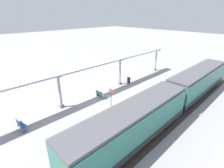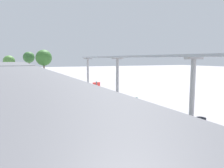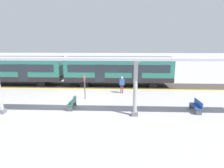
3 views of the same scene
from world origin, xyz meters
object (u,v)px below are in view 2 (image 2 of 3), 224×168
(bench_near_end, at_px, (130,104))
(canopy_pillar_fourth, at_px, (88,72))
(bench_mid_platform, at_px, (92,88))
(trash_bin, at_px, (201,126))
(train_near_carriage, at_px, (4,166))
(canopy_pillar_second, at_px, (192,92))
(train_far_carriage, at_px, (11,86))
(canopy_pillar_third, at_px, (117,78))
(passenger_waiting_near_edge, at_px, (57,92))
(platform_info_sign, at_px, (97,93))

(bench_near_end, bearing_deg, canopy_pillar_fourth, 84.76)
(bench_mid_platform, relative_size, trash_bin, 1.71)
(train_near_carriage, height_order, canopy_pillar_second, canopy_pillar_second)
(train_far_carriage, relative_size, canopy_pillar_fourth, 3.22)
(bench_near_end, xyz_separation_m, bench_mid_platform, (0.31, 9.40, 0.00))
(train_near_carriage, relative_size, train_far_carriage, 1.00)
(train_far_carriage, bearing_deg, canopy_pillar_third, 7.60)
(train_near_carriage, height_order, canopy_pillar_third, canopy_pillar_third)
(canopy_pillar_third, height_order, trash_bin, canopy_pillar_third)
(train_near_carriage, bearing_deg, canopy_pillar_third, 57.12)
(canopy_pillar_second, distance_m, passenger_waiting_near_edge, 10.61)
(canopy_pillar_second, bearing_deg, train_far_carriage, 137.84)
(canopy_pillar_second, xyz_separation_m, bench_mid_platform, (-0.97, 14.29, -1.53))
(canopy_pillar_fourth, relative_size, bench_mid_platform, 2.58)
(canopy_pillar_second, relative_size, canopy_pillar_third, 1.00)
(canopy_pillar_fourth, xyz_separation_m, bench_mid_platform, (-0.97, -4.51, -1.53))
(canopy_pillar_third, bearing_deg, canopy_pillar_second, -90.00)
(trash_bin, xyz_separation_m, platform_info_sign, (-3.06, 6.70, 0.89))
(train_far_carriage, height_order, canopy_pillar_second, canopy_pillar_second)
(canopy_pillar_second, distance_m, bench_near_end, 5.28)
(canopy_pillar_fourth, bearing_deg, bench_near_end, -95.24)
(canopy_pillar_third, bearing_deg, bench_near_end, -105.04)
(canopy_pillar_fourth, bearing_deg, canopy_pillar_third, -90.00)
(train_far_carriage, distance_m, bench_mid_platform, 10.28)
(canopy_pillar_second, bearing_deg, canopy_pillar_fourth, 90.00)
(train_far_carriage, distance_m, platform_info_sign, 6.33)
(train_near_carriage, distance_m, platform_info_sign, 11.54)
(bench_near_end, relative_size, bench_mid_platform, 0.99)
(train_far_carriage, height_order, canopy_pillar_fourth, canopy_pillar_fourth)
(bench_near_end, xyz_separation_m, trash_bin, (0.62, -6.19, -0.00))
(train_near_carriage, xyz_separation_m, bench_mid_platform, (8.30, 19.00, -1.39))
(canopy_pillar_fourth, distance_m, bench_mid_platform, 4.86)
(train_near_carriage, height_order, train_far_carriage, same)
(canopy_pillar_fourth, relative_size, passenger_waiting_near_edge, 2.26)
(canopy_pillar_second, distance_m, platform_info_sign, 6.58)
(canopy_pillar_fourth, height_order, passenger_waiting_near_edge, canopy_pillar_fourth)
(bench_near_end, relative_size, platform_info_sign, 0.68)
(passenger_waiting_near_edge, bearing_deg, trash_bin, -62.57)
(trash_bin, bearing_deg, bench_mid_platform, 91.16)
(bench_mid_platform, bearing_deg, canopy_pillar_third, -78.25)
(train_near_carriage, xyz_separation_m, trash_bin, (8.62, 3.41, -1.39))
(trash_bin, bearing_deg, canopy_pillar_fourth, 88.14)
(train_near_carriage, relative_size, platform_info_sign, 5.69)
(passenger_waiting_near_edge, bearing_deg, platform_info_sign, -57.32)
(platform_info_sign, bearing_deg, train_far_carriage, 151.64)
(trash_bin, bearing_deg, canopy_pillar_second, 63.40)
(canopy_pillar_fourth, relative_size, trash_bin, 4.40)
(bench_mid_platform, bearing_deg, platform_info_sign, -107.18)
(bench_mid_platform, bearing_deg, train_near_carriage, -113.61)
(platform_info_sign, distance_m, passenger_waiting_near_edge, 4.03)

